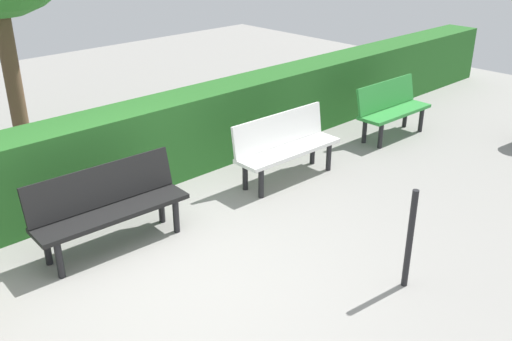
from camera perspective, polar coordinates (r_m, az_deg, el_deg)
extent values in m
plane|color=gray|center=(5.63, -8.62, -10.71)|extent=(19.89, 19.89, 0.00)
cube|color=#2D8C38|center=(9.12, 13.75, 5.74)|extent=(1.38, 0.45, 0.05)
cube|color=#2D8C38|center=(9.15, 12.93, 7.43)|extent=(1.37, 0.16, 0.42)
cylinder|color=black|center=(9.54, 16.22, 4.89)|extent=(0.07, 0.07, 0.39)
cylinder|color=black|center=(9.69, 14.73, 5.35)|extent=(0.07, 0.07, 0.39)
cylinder|color=black|center=(8.69, 12.38, 3.42)|extent=(0.07, 0.07, 0.39)
cylinder|color=black|center=(8.85, 10.83, 3.95)|extent=(0.07, 0.07, 0.39)
cube|color=white|center=(7.38, 3.32, 2.04)|extent=(1.56, 0.46, 0.05)
cube|color=white|center=(7.43, 2.32, 4.13)|extent=(1.55, 0.14, 0.42)
cylinder|color=black|center=(7.80, 7.30, 1.37)|extent=(0.07, 0.07, 0.39)
cylinder|color=black|center=(7.98, 5.69, 2.00)|extent=(0.07, 0.07, 0.39)
cylinder|color=black|center=(6.98, 0.52, -1.27)|extent=(0.07, 0.07, 0.39)
cylinder|color=black|center=(7.18, -1.09, -0.50)|extent=(0.07, 0.07, 0.39)
cube|color=black|center=(6.03, -14.19, -4.08)|extent=(1.64, 0.50, 0.05)
cube|color=black|center=(6.08, -15.24, -1.47)|extent=(1.63, 0.21, 0.42)
cylinder|color=black|center=(6.29, -8.02, -4.55)|extent=(0.07, 0.07, 0.39)
cylinder|color=black|center=(6.52, -9.47, -3.57)|extent=(0.07, 0.07, 0.39)
cylinder|color=black|center=(5.80, -19.11, -8.46)|extent=(0.07, 0.07, 0.39)
cylinder|color=black|center=(6.05, -20.23, -7.22)|extent=(0.07, 0.07, 0.39)
cube|color=#266023|center=(7.42, -10.66, 2.67)|extent=(15.89, 0.63, 1.05)
cylinder|color=brown|center=(8.65, -23.29, 8.96)|extent=(0.23, 0.23, 2.41)
cylinder|color=black|center=(5.40, 15.16, -6.68)|extent=(0.06, 0.06, 1.00)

